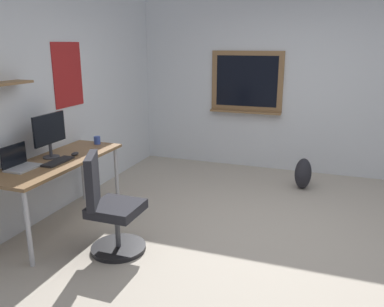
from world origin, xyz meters
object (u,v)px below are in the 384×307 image
Objects in this scene: laptop at (19,163)px; office_chair at (110,211)px; coffee_mug at (97,140)px; monitor_primary at (50,133)px; backpack at (303,173)px; desk at (58,166)px; keyboard at (58,162)px; computer_mouse at (75,154)px.

office_chair is at bearing -83.86° from laptop.
coffee_mug is (0.97, 0.73, 0.39)m from office_chair.
monitor_primary is 0.71m from coffee_mug.
backpack is (2.34, -1.57, -0.20)m from office_chair.
desk is 3.15m from backpack.
coffee_mug is 2.74m from backpack.
laptop is 0.74× the size of backpack.
coffee_mug is at bearing 37.07° from office_chair.
backpack is (2.16, -2.25, -0.55)m from keyboard.
computer_mouse is at bearing 55.75° from office_chair.
backpack is at bearing -48.22° from desk.
desk is 3.47× the size of monitor_primary.
laptop is 3.52m from backpack.
office_chair reaches higher than computer_mouse.
desk is 15.47× the size of computer_mouse.
office_chair is at bearing -105.14° from keyboard.
coffee_mug reaches higher than keyboard.
monitor_primary is at bearing 133.08° from computer_mouse.
office_chair is 0.79m from keyboard.
office_chair reaches higher than keyboard.
office_chair is 2.57× the size of keyboard.
monitor_primary is 4.46× the size of computer_mouse.
keyboard is at bearing -37.83° from laptop.
office_chair is at bearing -142.93° from coffee_mug.
coffee_mug is (0.78, 0.05, 0.04)m from keyboard.
laptop is 0.46m from monitor_primary.
keyboard is (0.28, -0.22, -0.04)m from laptop.
keyboard is at bearing 74.86° from office_chair.
laptop is (-0.36, 0.14, 0.13)m from desk.
coffee_mug is at bearing 5.66° from computer_mouse.
computer_mouse is (0.16, -0.17, -0.25)m from monitor_primary.
coffee_mug is at bearing -2.00° from desk.
keyboard is (0.18, 0.68, 0.35)m from office_chair.
computer_mouse is 0.25× the size of backpack.
office_chair is 10.33× the size of coffee_mug.
monitor_primary is (0.40, -0.05, 0.22)m from laptop.
laptop is at bearing 173.16° from monitor_primary.
keyboard is 3.56× the size of computer_mouse.
laptop is 0.36m from keyboard.
laptop is 2.98× the size of computer_mouse.
monitor_primary is at bearing 169.73° from coffee_mug.
monitor_primary reaches higher than backpack.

